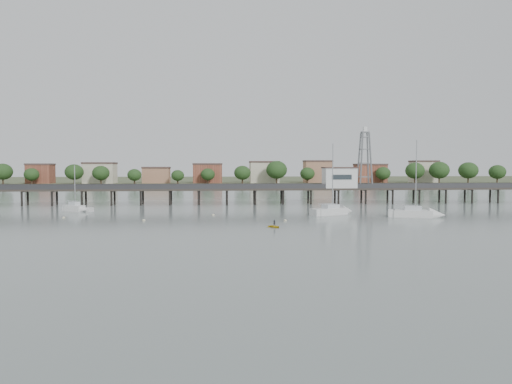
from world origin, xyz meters
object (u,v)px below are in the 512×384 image
yellow_dinghy (274,227)px  pier (241,189)px  sailboat_d (422,214)px  lattice_tower (365,160)px  sailboat_b (77,208)px  white_tender (84,209)px  sailboat_c (337,211)px

yellow_dinghy → pier: bearing=60.6°
pier → yellow_dinghy: bearing=-86.6°
sailboat_d → lattice_tower: bearing=108.5°
sailboat_b → white_tender: (1.51, 0.07, -0.24)m
lattice_tower → sailboat_c: bearing=-117.0°
pier → sailboat_c: size_ratio=10.15×
lattice_tower → yellow_dinghy: bearing=-121.3°
sailboat_d → yellow_dinghy: bearing=-138.6°
white_tender → yellow_dinghy: 47.57m
white_tender → sailboat_d: bearing=8.0°
sailboat_c → sailboat_d: 16.02m
sailboat_d → white_tender: (-65.97, 17.26, -0.22)m
sailboat_b → white_tender: sailboat_b is taller
pier → sailboat_c: (17.54, -27.38, -3.16)m
lattice_tower → sailboat_b: bearing=-165.8°
sailboat_c → yellow_dinghy: sailboat_c is taller
sailboat_b → white_tender: 1.53m
pier → lattice_tower: bearing=0.0°
lattice_tower → sailboat_d: 35.66m
lattice_tower → yellow_dinghy: 56.27m
sailboat_c → yellow_dinghy: (-14.74, -19.73, -0.63)m
sailboat_b → pier: bearing=59.0°
sailboat_c → white_tender: size_ratio=3.93×
sailboat_b → white_tender: bearing=36.2°
sailboat_b → sailboat_d: 69.64m
sailboat_c → yellow_dinghy: size_ratio=6.18×
yellow_dinghy → lattice_tower: bearing=25.9°
pier → sailboat_c: 32.67m
pier → sailboat_c: bearing=-57.4°
white_tender → sailboat_b: bearing=-154.6°
sailboat_c → sailboat_b: size_ratio=1.47×
pier → sailboat_b: sailboat_b is taller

